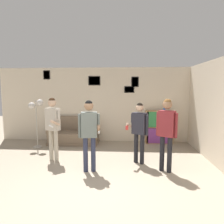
# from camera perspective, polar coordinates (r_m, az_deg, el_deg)

# --- Properties ---
(ground_plane) EXTENTS (20.00, 20.00, 0.00)m
(ground_plane) POSITION_cam_1_polar(r_m,az_deg,el_deg) (4.01, -5.83, -22.43)
(ground_plane) COLOR gray
(wall_back) EXTENTS (8.15, 0.08, 2.70)m
(wall_back) POSITION_cam_1_polar(r_m,az_deg,el_deg) (7.34, -0.95, 2.12)
(wall_back) COLOR beige
(wall_back) RESTS_ON ground_plane
(wall_right) EXTENTS (0.06, 6.21, 2.70)m
(wall_right) POSITION_cam_1_polar(r_m,az_deg,el_deg) (5.86, 26.92, 0.13)
(wall_right) COLOR beige
(wall_right) RESTS_ON ground_plane
(couch) EXTENTS (1.73, 0.80, 0.93)m
(couch) POSITION_cam_1_polar(r_m,az_deg,el_deg) (7.30, -10.77, -6.41)
(couch) COLOR #7A6651
(couch) RESTS_ON ground_plane
(bookshelf) EXTENTS (0.96, 0.30, 1.18)m
(bookshelf) POSITION_cam_1_polar(r_m,az_deg,el_deg) (7.30, 13.33, -4.20)
(bookshelf) COLOR #A87F51
(bookshelf) RESTS_ON ground_plane
(floor_lamp) EXTENTS (0.49, 0.28, 1.60)m
(floor_lamp) POSITION_cam_1_polar(r_m,az_deg,el_deg) (6.96, -20.88, 0.60)
(floor_lamp) COLOR #ADA89E
(floor_lamp) RESTS_ON ground_plane
(person_player_foreground_left) EXTENTS (0.46, 0.58, 1.71)m
(person_player_foreground_left) POSITION_cam_1_polar(r_m,az_deg,el_deg) (5.54, -16.59, -2.83)
(person_player_foreground_left) COLOR #B7AD99
(person_player_foreground_left) RESTS_ON ground_plane
(person_player_foreground_center) EXTENTS (0.54, 0.44, 1.68)m
(person_player_foreground_center) POSITION_cam_1_polar(r_m,az_deg,el_deg) (4.65, -6.57, -4.66)
(person_player_foreground_center) COLOR #2D334C
(person_player_foreground_center) RESTS_ON ground_plane
(person_watcher_holding_cup) EXTENTS (0.57, 0.36, 1.59)m
(person_watcher_holding_cup) POSITION_cam_1_polar(r_m,az_deg,el_deg) (5.20, 7.80, -4.24)
(person_watcher_holding_cup) COLOR black
(person_watcher_holding_cup) RESTS_ON ground_plane
(person_spectator_near_bookshelf) EXTENTS (0.44, 0.36, 1.72)m
(person_spectator_near_bookshelf) POSITION_cam_1_polar(r_m,az_deg,el_deg) (4.78, 15.33, -4.21)
(person_spectator_near_bookshelf) COLOR black
(person_spectator_near_bookshelf) RESTS_ON ground_plane
(bottle_on_floor) EXTENTS (0.07, 0.07, 0.26)m
(bottle_on_floor) POSITION_cam_1_polar(r_m,az_deg,el_deg) (6.95, -17.14, -8.98)
(bottle_on_floor) COLOR #3D6638
(bottle_on_floor) RESTS_ON ground_plane
(drinking_cup) EXTENTS (0.09, 0.09, 0.09)m
(drinking_cup) POSITION_cam_1_polar(r_m,az_deg,el_deg) (7.24, 14.73, 0.76)
(drinking_cup) COLOR blue
(drinking_cup) RESTS_ON bookshelf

